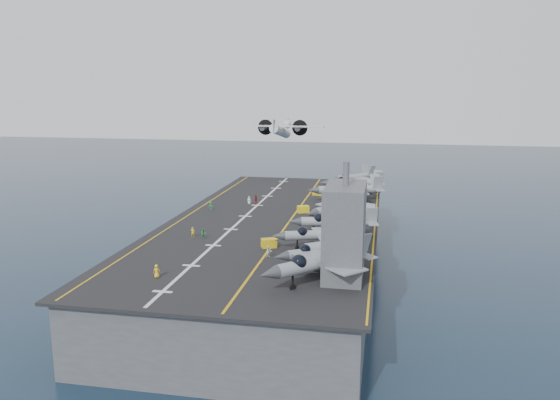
% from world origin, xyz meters
% --- Properties ---
extents(ground, '(500.00, 500.00, 0.00)m').
position_xyz_m(ground, '(0.00, 0.00, 0.00)').
color(ground, '#142135').
rests_on(ground, ground).
extents(hull, '(36.00, 90.00, 10.00)m').
position_xyz_m(hull, '(0.00, 0.00, 5.00)').
color(hull, '#56595E').
rests_on(hull, ground).
extents(flight_deck, '(38.00, 92.00, 0.40)m').
position_xyz_m(flight_deck, '(0.00, 0.00, 10.20)').
color(flight_deck, black).
rests_on(flight_deck, hull).
extents(foul_line, '(0.35, 90.00, 0.02)m').
position_xyz_m(foul_line, '(3.00, 0.00, 10.42)').
color(foul_line, gold).
rests_on(foul_line, flight_deck).
extents(landing_centerline, '(0.50, 90.00, 0.02)m').
position_xyz_m(landing_centerline, '(-6.00, 0.00, 10.42)').
color(landing_centerline, silver).
rests_on(landing_centerline, flight_deck).
extents(deck_edge_port, '(0.25, 90.00, 0.02)m').
position_xyz_m(deck_edge_port, '(-17.00, 0.00, 10.42)').
color(deck_edge_port, gold).
rests_on(deck_edge_port, flight_deck).
extents(deck_edge_stbd, '(0.25, 90.00, 0.02)m').
position_xyz_m(deck_edge_stbd, '(18.50, 0.00, 10.42)').
color(deck_edge_stbd, gold).
rests_on(deck_edge_stbd, flight_deck).
extents(island_superstructure, '(5.00, 10.00, 15.00)m').
position_xyz_m(island_superstructure, '(15.00, -30.00, 17.90)').
color(island_superstructure, '#56595E').
rests_on(island_superstructure, flight_deck).
extents(fighter_jet_0, '(19.26, 19.37, 5.69)m').
position_xyz_m(fighter_jet_0, '(12.44, -32.97, 13.25)').
color(fighter_jet_0, gray).
rests_on(fighter_jet_0, flight_deck).
extents(fighter_jet_1, '(15.91, 14.82, 4.60)m').
position_xyz_m(fighter_jet_1, '(12.02, -26.61, 12.70)').
color(fighter_jet_1, '#8E959E').
rests_on(fighter_jet_1, flight_deck).
extents(fighter_jet_2, '(15.86, 12.89, 4.77)m').
position_xyz_m(fighter_jet_2, '(10.84, -18.61, 12.78)').
color(fighter_jet_2, '#8C949B').
rests_on(fighter_jet_2, flight_deck).
extents(fighter_jet_3, '(16.18, 12.23, 5.10)m').
position_xyz_m(fighter_jet_3, '(12.62, -10.60, 12.95)').
color(fighter_jet_3, gray).
rests_on(fighter_jet_3, flight_deck).
extents(fighter_jet_4, '(17.41, 18.62, 5.38)m').
position_xyz_m(fighter_jet_4, '(11.92, -0.11, 13.09)').
color(fighter_jet_4, '#9399A3').
rests_on(fighter_jet_4, flight_deck).
extents(fighter_jet_6, '(18.89, 15.37, 5.67)m').
position_xyz_m(fighter_jet_6, '(12.64, 17.57, 13.24)').
color(fighter_jet_6, '#99A2A9').
rests_on(fighter_jet_6, flight_deck).
extents(fighter_jet_7, '(16.59, 12.68, 5.19)m').
position_xyz_m(fighter_jet_7, '(13.35, 27.50, 12.99)').
color(fighter_jet_7, '#929BA3').
rests_on(fighter_jet_7, flight_deck).
extents(fighter_jet_8, '(16.57, 17.18, 4.99)m').
position_xyz_m(fighter_jet_8, '(12.62, 35.85, 12.90)').
color(fighter_jet_8, '#A2AAB3').
rests_on(fighter_jet_8, flight_deck).
extents(tow_cart_a, '(2.68, 2.27, 1.36)m').
position_xyz_m(tow_cart_a, '(2.73, -19.34, 11.08)').
color(tow_cart_a, gold).
rests_on(tow_cart_a, flight_deck).
extents(tow_cart_b, '(2.60, 2.18, 1.33)m').
position_xyz_m(tow_cart_b, '(4.40, 5.24, 11.07)').
color(tow_cart_b, yellow).
rests_on(tow_cart_b, flight_deck).
extents(tow_cart_c, '(2.41, 1.76, 1.33)m').
position_xyz_m(tow_cart_c, '(5.05, 23.37, 11.07)').
color(tow_cart_c, gold).
rests_on(tow_cart_c, flight_deck).
extents(crew_0, '(1.26, 1.13, 1.76)m').
position_xyz_m(crew_0, '(-8.70, -35.40, 11.28)').
color(crew_0, yellow).
rests_on(crew_0, flight_deck).
extents(crew_1, '(1.08, 0.74, 1.75)m').
position_xyz_m(crew_1, '(-10.75, -16.08, 11.27)').
color(crew_1, yellow).
rests_on(crew_1, flight_deck).
extents(crew_2, '(1.16, 1.07, 1.61)m').
position_xyz_m(crew_2, '(-8.82, -16.35, 11.20)').
color(crew_2, '#298B37').
rests_on(crew_2, flight_deck).
extents(crew_3, '(1.02, 0.73, 1.59)m').
position_xyz_m(crew_3, '(-14.19, 4.15, 11.20)').
color(crew_3, '#207B35').
rests_on(crew_3, flight_deck).
extents(crew_4, '(0.87, 1.26, 2.03)m').
position_xyz_m(crew_4, '(-6.50, 10.99, 11.42)').
color(crew_4, '#A00E11').
rests_on(crew_4, flight_deck).
extents(crew_5, '(1.01, 0.68, 1.69)m').
position_xyz_m(crew_5, '(-7.95, 10.88, 11.24)').
color(crew_5, white).
rests_on(crew_5, flight_deck).
extents(crew_7, '(1.23, 1.11, 1.70)m').
position_xyz_m(crew_7, '(3.79, -24.34, 11.25)').
color(crew_7, silver).
rests_on(crew_7, flight_deck).
extents(transport_plane, '(25.34, 17.90, 5.81)m').
position_xyz_m(transport_plane, '(-9.17, 52.35, 22.47)').
color(transport_plane, silver).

